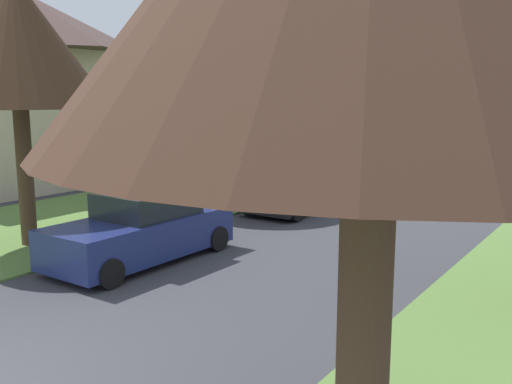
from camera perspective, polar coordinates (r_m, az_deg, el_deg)
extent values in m
cylinder|color=brown|center=(4.31, 10.60, -18.34)|extent=(0.38, 0.38, 3.31)
cylinder|color=brown|center=(3.46, 12.76, 12.55)|extent=(0.81, 0.62, 1.19)
cylinder|color=brown|center=(3.34, 12.49, 16.53)|extent=(1.07, 0.67, 1.63)
cylinder|color=brown|center=(3.65, 17.10, 12.42)|extent=(0.23, 0.91, 1.22)
cylinder|color=#493424|center=(14.96, -22.15, 1.39)|extent=(0.38, 0.38, 3.35)
cone|color=#3B2719|center=(14.88, -22.97, 13.80)|extent=(4.31, 4.31, 3.11)
cylinder|color=#493424|center=(15.05, -24.29, 9.84)|extent=(0.66, 1.01, 1.22)
cylinder|color=#493424|center=(15.02, -20.57, 9.71)|extent=(1.26, 0.49, 1.06)
cylinder|color=#493424|center=(15.04, -21.42, 9.65)|extent=(0.91, 0.18, 1.03)
cylinder|color=#453426|center=(19.28, -4.86, 4.78)|extent=(0.42, 0.42, 4.00)
cone|color=#37271B|center=(19.27, -5.00, 14.47)|extent=(4.64, 4.64, 2.51)
cylinder|color=#453426|center=(19.13, -3.72, 13.02)|extent=(0.59, 1.00, 1.60)
cylinder|color=#453426|center=(19.96, -5.59, 12.57)|extent=(1.08, 1.46, 1.45)
cube|color=navy|center=(13.04, -11.47, -4.31)|extent=(1.87, 4.42, 0.85)
cube|color=black|center=(13.04, -10.87, -1.12)|extent=(1.62, 2.04, 0.56)
cylinder|color=black|center=(11.44, -14.45, -7.94)|extent=(0.21, 0.60, 0.60)
cylinder|color=black|center=(12.77, -19.55, -6.34)|extent=(0.21, 0.60, 0.60)
cylinder|color=black|center=(13.71, -3.87, -4.69)|extent=(0.21, 0.60, 0.60)
cylinder|color=black|center=(14.84, -9.11, -3.68)|extent=(0.21, 0.60, 0.60)
cube|color=black|center=(18.57, 4.44, 0.05)|extent=(1.87, 4.42, 0.85)
cube|color=black|center=(18.65, 4.82, 2.28)|extent=(1.62, 2.04, 0.56)
cylinder|color=black|center=(16.79, 4.09, -2.00)|extent=(0.21, 0.60, 0.60)
cylinder|color=black|center=(17.74, -0.73, -1.34)|extent=(0.21, 0.60, 0.60)
cylinder|color=black|center=(19.64, 9.08, -0.37)|extent=(0.21, 0.60, 0.60)
cylinder|color=black|center=(20.46, 4.71, 0.12)|extent=(0.21, 0.60, 0.60)
cube|color=#28663D|center=(24.38, 11.92, 2.19)|extent=(1.87, 4.42, 0.85)
cube|color=black|center=(24.50, 12.18, 3.88)|extent=(1.62, 2.04, 0.56)
cylinder|color=black|center=(22.58, 12.25, 0.85)|extent=(0.21, 0.60, 0.60)
cylinder|color=black|center=(23.30, 8.31, 1.24)|extent=(0.21, 0.60, 0.60)
cylinder|color=black|center=(25.62, 15.15, 1.77)|extent=(0.21, 0.60, 0.60)
cylinder|color=black|center=(26.26, 11.59, 2.10)|extent=(0.21, 0.60, 0.60)
cube|color=beige|center=(25.88, -22.32, 6.84)|extent=(6.76, 10.80, 5.44)
pyramid|color=#4C3833|center=(26.03, -22.91, 15.61)|extent=(7.30, 11.66, 2.52)
cube|color=brown|center=(7.57, 10.38, -14.95)|extent=(0.08, 0.08, 1.05)
cube|color=black|center=(7.33, 10.54, -10.43)|extent=(0.22, 0.44, 0.22)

